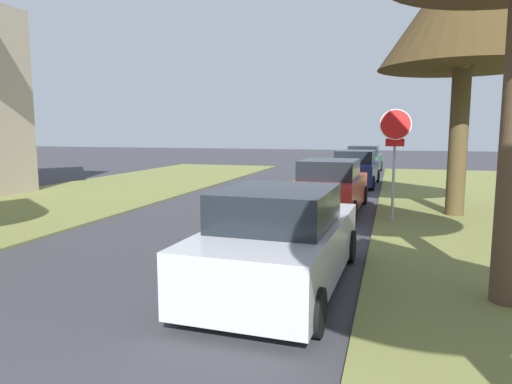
% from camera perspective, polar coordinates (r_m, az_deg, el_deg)
% --- Properties ---
extents(stop_sign_far, '(0.81, 0.48, 2.95)m').
position_cam_1_polar(stop_sign_far, '(12.61, 16.93, 6.14)').
color(stop_sign_far, '#9EA0A5').
rests_on(stop_sign_far, grass_verge_right).
extents(street_tree_right_mid_b, '(4.57, 4.57, 7.44)m').
position_cam_1_polar(street_tree_right_mid_b, '(14.50, 24.69, 20.20)').
color(street_tree_right_mid_b, '#4F4023').
rests_on(street_tree_right_mid_b, grass_verge_right).
extents(parked_sedan_silver, '(2.07, 4.46, 1.57)m').
position_cam_1_polar(parked_sedan_silver, '(7.20, 3.04, -6.12)').
color(parked_sedan_silver, '#BCBCC1').
rests_on(parked_sedan_silver, ground).
extents(parked_sedan_red, '(2.07, 4.46, 1.57)m').
position_cam_1_polar(parked_sedan_red, '(14.13, 9.20, 0.57)').
color(parked_sedan_red, red).
rests_on(parked_sedan_red, ground).
extents(parked_sedan_navy, '(2.07, 4.46, 1.57)m').
position_cam_1_polar(parked_sedan_navy, '(21.07, 12.27, 2.79)').
color(parked_sedan_navy, navy).
rests_on(parked_sedan_navy, ground).
extents(parked_sedan_green, '(2.07, 4.46, 1.57)m').
position_cam_1_polar(parked_sedan_green, '(27.54, 13.28, 3.85)').
color(parked_sedan_green, '#28663D').
rests_on(parked_sedan_green, ground).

